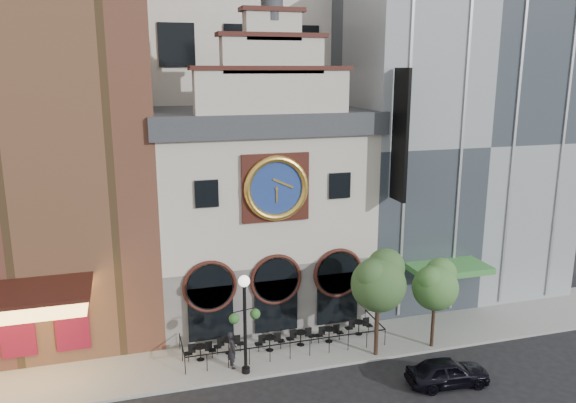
% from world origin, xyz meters
% --- Properties ---
extents(ground, '(120.00, 120.00, 0.00)m').
position_xyz_m(ground, '(0.00, 0.00, 0.00)').
color(ground, black).
rests_on(ground, ground).
extents(sidewalk, '(44.00, 5.00, 0.15)m').
position_xyz_m(sidewalk, '(0.00, 2.50, 0.07)').
color(sidewalk, gray).
rests_on(sidewalk, ground).
extents(clock_building, '(12.60, 8.78, 18.65)m').
position_xyz_m(clock_building, '(0.00, 7.82, 6.69)').
color(clock_building, '#605E5B').
rests_on(clock_building, ground).
extents(theater_building, '(14.00, 15.60, 25.00)m').
position_xyz_m(theater_building, '(-13.00, 9.96, 12.60)').
color(theater_building, brown).
rests_on(theater_building, ground).
extents(retail_building, '(14.00, 14.40, 20.00)m').
position_xyz_m(retail_building, '(12.99, 9.99, 10.14)').
color(retail_building, gray).
rests_on(retail_building, ground).
extents(cafe_railing, '(10.60, 2.60, 0.90)m').
position_xyz_m(cafe_railing, '(0.00, 2.50, 0.60)').
color(cafe_railing, black).
rests_on(cafe_railing, sidewalk).
extents(bistro_0, '(1.58, 0.68, 0.90)m').
position_xyz_m(bistro_0, '(-4.41, 2.39, 0.61)').
color(bistro_0, black).
rests_on(bistro_0, sidewalk).
extents(bistro_1, '(1.58, 0.68, 0.90)m').
position_xyz_m(bistro_1, '(-2.89, 2.68, 0.61)').
color(bistro_1, black).
rests_on(bistro_1, sidewalk).
extents(bistro_2, '(1.58, 0.68, 0.90)m').
position_xyz_m(bistro_2, '(-0.78, 2.36, 0.61)').
color(bistro_2, black).
rests_on(bistro_2, sidewalk).
extents(bistro_3, '(1.58, 0.68, 0.90)m').
position_xyz_m(bistro_3, '(0.96, 2.46, 0.61)').
color(bistro_3, black).
rests_on(bistro_3, sidewalk).
extents(bistro_4, '(1.58, 0.68, 0.90)m').
position_xyz_m(bistro_4, '(2.55, 2.39, 0.61)').
color(bistro_4, black).
rests_on(bistro_4, sidewalk).
extents(bistro_5, '(1.58, 0.68, 0.90)m').
position_xyz_m(bistro_5, '(4.45, 2.74, 0.61)').
color(bistro_5, black).
rests_on(bistro_5, sidewalk).
extents(car_right, '(4.03, 1.91, 1.33)m').
position_xyz_m(car_right, '(6.52, -2.97, 0.67)').
color(car_right, black).
rests_on(car_right, ground).
extents(pedestrian, '(0.50, 0.73, 1.91)m').
position_xyz_m(pedestrian, '(-2.98, 1.24, 1.10)').
color(pedestrian, black).
rests_on(pedestrian, sidewalk).
extents(lamppost, '(1.58, 0.76, 5.03)m').
position_xyz_m(lamppost, '(-2.45, 0.54, 3.26)').
color(lamppost, black).
rests_on(lamppost, sidewalk).
extents(tree_left, '(2.90, 2.79, 5.59)m').
position_xyz_m(tree_left, '(4.45, 0.44, 4.25)').
color(tree_left, '#382619').
rests_on(tree_left, sidewalk).
extents(tree_right, '(2.49, 2.40, 4.80)m').
position_xyz_m(tree_right, '(7.70, 0.43, 3.67)').
color(tree_right, '#382619').
rests_on(tree_right, sidewalk).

